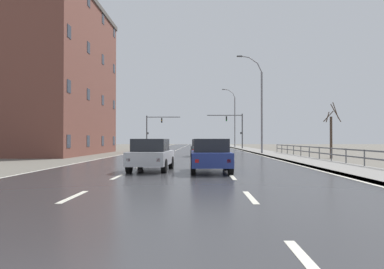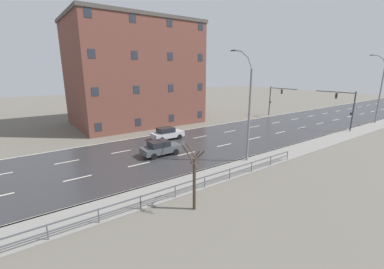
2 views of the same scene
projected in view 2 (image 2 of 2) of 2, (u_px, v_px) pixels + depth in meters
ground_plane at (255, 132)px, 36.37m from camera, size 160.00×160.00×0.12m
road_asphalt_strip at (302, 122)px, 43.14m from camera, size 14.00×120.00×0.03m
sidewalk_right at (356, 131)px, 36.50m from camera, size 3.00×120.00×0.12m
guardrail at (98, 213)px, 14.37m from camera, size 0.07×36.05×1.00m
street_lamp_midground at (248, 109)px, 23.54m from camera, size 2.74×0.24×10.52m
street_lamp_distant at (380, 90)px, 41.02m from camera, size 2.48×0.24×11.09m
traffic_signal_right at (345, 104)px, 36.41m from camera, size 5.77×0.36×5.74m
traffic_signal_left at (275, 96)px, 48.22m from camera, size 5.71×0.36×5.58m
car_far_right at (167, 133)px, 32.21m from camera, size 1.87×4.11×1.57m
car_near_left at (160, 148)px, 26.19m from camera, size 1.86×4.11×1.57m
brick_building at (134, 73)px, 41.49m from camera, size 14.09×19.48×16.26m
bare_tree_mid at (194, 180)px, 15.63m from camera, size 1.25×1.29×4.53m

